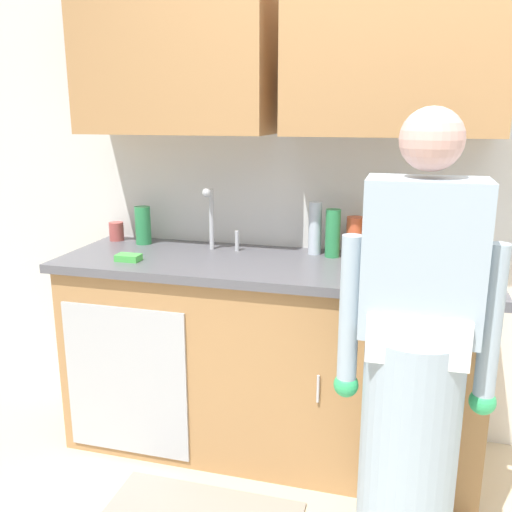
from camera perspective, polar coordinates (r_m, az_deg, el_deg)
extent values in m
cube|color=silver|center=(2.76, 14.56, 8.79)|extent=(4.80, 0.10, 2.70)
cube|color=#B27F4C|center=(2.76, -8.40, 19.49)|extent=(0.91, 0.34, 0.70)
cube|color=#B27F4C|center=(2.54, 13.89, 19.69)|extent=(0.91, 0.34, 0.70)
cube|color=#B27F4C|center=(2.72, 1.34, -10.54)|extent=(1.90, 0.60, 0.90)
cube|color=#B7BABF|center=(2.69, -13.14, -12.37)|extent=(0.60, 0.01, 0.72)
cylinder|color=silver|center=(2.38, 6.34, -13.30)|extent=(0.01, 0.01, 0.12)
cylinder|color=silver|center=(2.36, 16.94, -14.10)|extent=(0.01, 0.01, 0.12)
cube|color=#595960|center=(2.56, 1.40, -0.96)|extent=(1.96, 0.66, 0.04)
cube|color=#B7BABF|center=(2.64, -4.76, -0.62)|extent=(0.50, 0.36, 0.03)
cylinder|color=#B7BABF|center=(2.76, -4.56, 3.74)|extent=(0.02, 0.02, 0.30)
sphere|color=#B7BABF|center=(2.68, -5.05, 6.45)|extent=(0.04, 0.04, 0.04)
cylinder|color=#B7BABF|center=(2.74, -1.95, 1.56)|extent=(0.02, 0.02, 0.10)
cylinder|color=#A3B7C6|center=(2.17, 15.23, -18.45)|extent=(0.34, 0.34, 0.88)
cube|color=#A3B7C6|center=(1.89, 16.62, -0.26)|extent=(0.38, 0.22, 0.52)
sphere|color=#D9A597|center=(1.83, 17.49, 11.29)|extent=(0.20, 0.20, 0.20)
cube|color=white|center=(1.85, 16.14, -8.39)|extent=(0.32, 0.04, 0.16)
cylinder|color=#A3B7C6|center=(1.98, 9.47, -5.71)|extent=(0.07, 0.07, 0.55)
sphere|color=#33B266|center=(2.09, 9.16, -12.81)|extent=(0.09, 0.09, 0.09)
cylinder|color=#A3B7C6|center=(1.99, 22.82, -6.55)|extent=(0.07, 0.07, 0.55)
sphere|color=#33B266|center=(2.10, 22.07, -13.58)|extent=(0.09, 0.09, 0.09)
cylinder|color=#D8D14C|center=(2.61, 12.01, 2.07)|extent=(0.07, 0.07, 0.23)
cylinder|color=silver|center=(2.67, 6.03, 2.85)|extent=(0.06, 0.06, 0.25)
cylinder|color=#E05933|center=(2.67, 10.03, 1.96)|extent=(0.08, 0.08, 0.19)
cylinder|color=#2D8C4C|center=(2.63, 7.83, 2.31)|extent=(0.07, 0.07, 0.23)
cylinder|color=#2D8C4C|center=(2.93, -11.44, 3.08)|extent=(0.08, 0.08, 0.19)
cylinder|color=#B24C47|center=(3.06, -14.03, 2.46)|extent=(0.08, 0.08, 0.10)
cube|color=silver|center=(2.64, 19.89, -0.86)|extent=(0.04, 0.24, 0.01)
cube|color=#4CBF4C|center=(2.62, -12.87, -0.16)|extent=(0.11, 0.07, 0.03)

